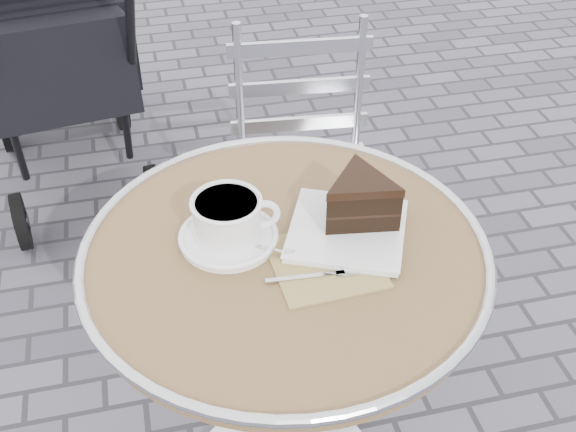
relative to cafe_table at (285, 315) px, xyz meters
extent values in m
cylinder|color=silver|center=(0.00, 0.00, -0.20)|extent=(0.07, 0.07, 0.67)
cylinder|color=#9D7755|center=(0.00, 0.00, 0.15)|extent=(0.70, 0.70, 0.03)
torus|color=silver|center=(0.00, 0.00, 0.16)|extent=(0.72, 0.72, 0.02)
cylinder|color=white|center=(-0.09, 0.05, 0.17)|extent=(0.17, 0.17, 0.01)
cylinder|color=white|center=(-0.09, 0.05, 0.21)|extent=(0.12, 0.12, 0.07)
torus|color=white|center=(-0.03, 0.04, 0.21)|extent=(0.06, 0.01, 0.06)
cylinder|color=#CFB58A|center=(-0.09, 0.05, 0.25)|extent=(0.11, 0.11, 0.01)
cube|color=#9A8054|center=(0.06, -0.05, 0.16)|extent=(0.19, 0.19, 0.00)
cube|color=white|center=(0.12, 0.01, 0.17)|extent=(0.26, 0.26, 0.01)
cylinder|color=silver|center=(0.02, 0.41, -0.36)|extent=(0.02, 0.02, 0.42)
cylinder|color=silver|center=(0.33, 0.38, -0.36)|extent=(0.02, 0.02, 0.42)
cylinder|color=silver|center=(0.05, 0.73, -0.36)|extent=(0.02, 0.02, 0.42)
cylinder|color=silver|center=(0.36, 0.70, -0.36)|extent=(0.02, 0.02, 0.42)
cube|color=silver|center=(0.19, 0.56, -0.14)|extent=(0.41, 0.41, 0.02)
cube|color=black|center=(-0.46, 1.37, -0.07)|extent=(0.53, 0.75, 0.42)
cylinder|color=black|center=(-0.63, 1.03, -0.47)|extent=(0.06, 0.19, 0.19)
cylinder|color=black|center=(-0.20, 1.09, -0.47)|extent=(0.06, 0.19, 0.19)
cylinder|color=black|center=(-0.72, 1.65, -0.42)|extent=(0.08, 0.29, 0.29)
cylinder|color=black|center=(-0.29, 1.71, -0.42)|extent=(0.08, 0.29, 0.29)
camera|label=1|loc=(-0.21, -0.91, 0.99)|focal=45.00mm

